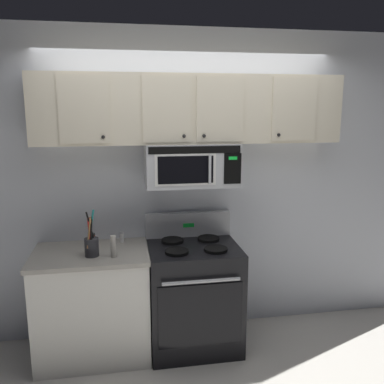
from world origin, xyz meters
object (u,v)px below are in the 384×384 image
object	(u,v)px
pepper_mill	(113,246)
utensil_crock_charcoal	(91,244)
stove_range	(193,294)
spice_jar	(92,240)
over_range_microwave	(191,164)
salt_shaker	(122,237)

from	to	relation	value
pepper_mill	utensil_crock_charcoal	bearing A→B (deg)	162.69
stove_range	spice_jar	size ratio (longest dim) A/B	10.60
over_range_microwave	spice_jar	bearing A→B (deg)	177.25
over_range_microwave	utensil_crock_charcoal	xyz separation A→B (m)	(-0.82, -0.21, -0.58)
over_range_microwave	utensil_crock_charcoal	bearing A→B (deg)	-165.68
utensil_crock_charcoal	pepper_mill	xyz separation A→B (m)	(0.17, -0.05, -0.01)
utensil_crock_charcoal	pepper_mill	distance (m)	0.18
over_range_microwave	spice_jar	size ratio (longest dim) A/B	7.20
salt_shaker	spice_jar	world-z (taller)	spice_jar
stove_range	spice_jar	world-z (taller)	stove_range
salt_shaker	spice_jar	bearing A→B (deg)	-168.40
spice_jar	stove_range	bearing A→B (deg)	-10.63
stove_range	over_range_microwave	size ratio (longest dim) A/B	1.47
salt_shaker	utensil_crock_charcoal	bearing A→B (deg)	-127.76
stove_range	utensil_crock_charcoal	size ratio (longest dim) A/B	3.00
utensil_crock_charcoal	spice_jar	distance (m)	0.25
over_range_microwave	spice_jar	xyz separation A→B (m)	(-0.83, 0.04, -0.62)
stove_range	salt_shaker	bearing A→B (deg)	160.73
pepper_mill	salt_shaker	bearing A→B (deg)	79.65
utensil_crock_charcoal	spice_jar	bearing A→B (deg)	92.59
stove_range	over_range_microwave	world-z (taller)	over_range_microwave
utensil_crock_charcoal	salt_shaker	xyz separation A→B (m)	(0.23, 0.30, -0.05)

